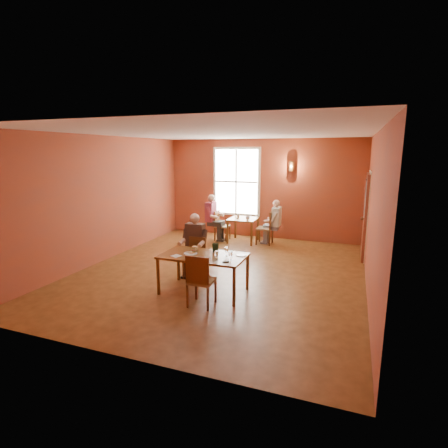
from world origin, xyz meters
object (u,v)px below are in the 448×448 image
(diner_maroon, at_px, (222,218))
(chair_diner_main, at_px, (194,258))
(second_table, at_px, (243,230))
(diner_main, at_px, (193,248))
(chair_empty, at_px, (202,280))
(chair_diner_maroon, at_px, (222,226))
(chair_diner_white, at_px, (265,228))
(diner_white, at_px, (266,223))
(main_table, at_px, (204,274))

(diner_maroon, bearing_deg, chair_diner_main, 10.70)
(second_table, bearing_deg, diner_main, -91.25)
(chair_empty, xyz_separation_m, chair_diner_maroon, (-1.28, 4.41, -0.02))
(chair_diner_white, xyz_separation_m, diner_white, (0.03, 0.00, 0.14))
(diner_main, distance_m, diner_maroon, 3.31)
(diner_maroon, bearing_deg, chair_diner_white, 90.00)
(main_table, height_order, diner_maroon, diner_maroon)
(diner_main, xyz_separation_m, diner_maroon, (-0.61, 3.25, 0.02))
(chair_diner_white, bearing_deg, chair_empty, 179.74)
(chair_diner_white, bearing_deg, second_table, 90.00)
(chair_empty, height_order, chair_diner_maroon, chair_empty)
(chair_empty, distance_m, second_table, 4.46)
(main_table, distance_m, diner_maroon, 4.04)
(second_table, xyz_separation_m, diner_maroon, (-0.68, 0.00, 0.31))
(chair_diner_main, bearing_deg, chair_empty, 120.53)
(main_table, distance_m, diner_main, 0.84)
(diner_maroon, bearing_deg, diner_white, 90.00)
(chair_diner_maroon, bearing_deg, second_table, 90.00)
(main_table, height_order, chair_diner_main, chair_diner_main)
(chair_diner_main, xyz_separation_m, chair_empty, (0.70, -1.19, 0.04))
(main_table, bearing_deg, second_table, 96.32)
(diner_main, height_order, chair_diner_maroon, diner_main)
(chair_empty, bearing_deg, diner_main, 119.78)
(diner_main, bearing_deg, second_table, -91.25)
(chair_diner_white, relative_size, chair_diner_maroon, 1.09)
(second_table, height_order, chair_diner_maroon, chair_diner_maroon)
(diner_main, xyz_separation_m, diner_white, (0.75, 3.25, -0.02))
(main_table, bearing_deg, chair_empty, -69.54)
(chair_diner_white, bearing_deg, chair_diner_maroon, 90.00)
(chair_diner_maroon, relative_size, diner_maroon, 0.66)
(chair_diner_main, height_order, diner_maroon, diner_maroon)
(second_table, relative_size, diner_maroon, 0.60)
(diner_main, height_order, diner_maroon, diner_maroon)
(chair_empty, height_order, diner_maroon, diner_maroon)
(chair_empty, height_order, chair_diner_white, chair_diner_white)
(chair_empty, bearing_deg, chair_diner_main, 119.14)
(second_table, bearing_deg, diner_maroon, 180.00)
(second_table, relative_size, diner_white, 0.64)
(chair_diner_white, height_order, diner_white, diner_white)
(chair_diner_white, distance_m, diner_white, 0.14)
(main_table, bearing_deg, diner_maroon, 105.97)
(second_table, bearing_deg, chair_diner_main, -91.26)
(chair_diner_main, relative_size, second_table, 1.06)
(chair_diner_main, relative_size, chair_diner_maroon, 0.96)
(diner_main, bearing_deg, chair_diner_white, -102.49)
(chair_diner_main, height_order, second_table, chair_diner_main)
(chair_diner_white, xyz_separation_m, diner_maroon, (-1.33, 0.00, 0.18))
(diner_white, bearing_deg, diner_main, 167.00)
(chair_diner_main, height_order, chair_diner_maroon, chair_diner_maroon)
(diner_main, relative_size, diner_white, 1.04)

